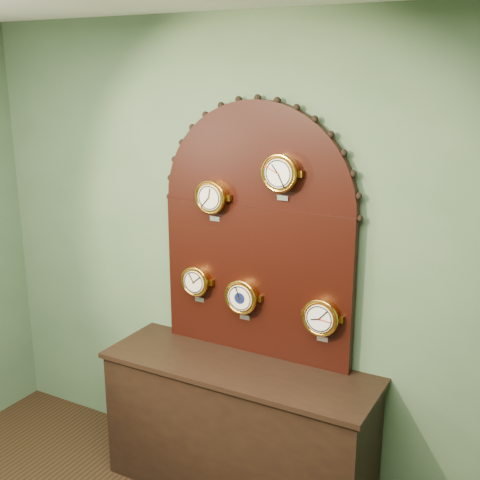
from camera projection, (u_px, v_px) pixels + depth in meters
The scene contains 8 objects.
wall_back at pixel (260, 259), 3.64m from camera, with size 4.00×4.00×0.00m, color #466042.
shop_counter at pixel (238, 431), 3.68m from camera, with size 1.60×0.50×0.80m, color black.
display_board at pixel (257, 224), 3.54m from camera, with size 1.26×0.06×1.53m.
roman_clock at pixel (212, 197), 3.57m from camera, with size 0.20×0.08×0.25m.
arabic_clock at pixel (281, 173), 3.32m from camera, with size 0.21×0.08×0.26m.
hygrometer at pixel (196, 281), 3.77m from camera, with size 0.19×0.08×0.24m.
barometer at pixel (242, 297), 3.63m from camera, with size 0.21×0.08×0.26m.
tide_clock at pixel (321, 317), 3.40m from camera, with size 0.22×0.08×0.27m.
Camera 1 is at (1.57, -0.61, 2.48)m, focal length 46.11 mm.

